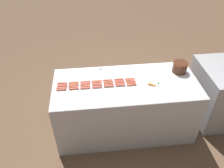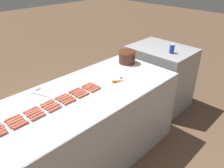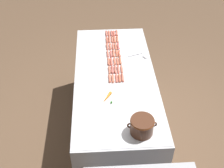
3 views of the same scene
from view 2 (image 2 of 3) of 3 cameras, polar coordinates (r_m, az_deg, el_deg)
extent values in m
plane|color=brown|center=(2.86, -5.46, -17.82)|extent=(20.00, 20.00, 0.00)
cube|color=#BCBCC1|center=(2.55, -5.93, -10.72)|extent=(0.92, 2.07, 0.91)
cube|color=silver|center=(2.29, -6.50, -1.79)|extent=(0.90, 2.03, 0.00)
cube|color=#A0A0A4|center=(3.61, 12.02, 1.88)|extent=(0.91, 0.70, 0.96)
cylinder|color=#CD6749|center=(2.05, -24.25, -7.94)|extent=(0.03, 0.12, 0.03)
sphere|color=#CD6749|center=(2.04, -25.67, -8.60)|extent=(0.03, 0.03, 0.03)
sphere|color=#CD6749|center=(2.07, -22.86, -7.29)|extent=(0.03, 0.03, 0.03)
cylinder|color=#C05951|center=(2.10, -20.15, -6.24)|extent=(0.03, 0.12, 0.03)
sphere|color=#C05951|center=(2.08, -21.59, -6.78)|extent=(0.03, 0.03, 0.03)
sphere|color=#C05951|center=(2.11, -18.72, -5.70)|extent=(0.03, 0.03, 0.03)
cylinder|color=#C86049|center=(2.15, -16.29, -4.56)|extent=(0.03, 0.12, 0.03)
sphere|color=#C86049|center=(2.14, -17.66, -5.09)|extent=(0.03, 0.03, 0.03)
sphere|color=#C86049|center=(2.17, -14.95, -4.04)|extent=(0.03, 0.03, 0.03)
cylinder|color=#C56347|center=(2.22, -12.99, -3.09)|extent=(0.03, 0.12, 0.03)
sphere|color=#C56347|center=(2.19, -14.22, -3.64)|extent=(0.03, 0.03, 0.03)
sphere|color=#C56347|center=(2.24, -11.78, -2.54)|extent=(0.03, 0.03, 0.03)
cylinder|color=#C7644E|center=(2.29, -9.65, -1.55)|extent=(0.03, 0.12, 0.03)
sphere|color=#C7644E|center=(2.27, -10.82, -2.06)|extent=(0.03, 0.03, 0.03)
sphere|color=#C7644E|center=(2.32, -8.51, -1.05)|extent=(0.03, 0.03, 0.03)
cylinder|color=#C4614C|center=(2.37, -6.58, -0.23)|extent=(0.03, 0.12, 0.03)
sphere|color=#C4614C|center=(2.34, -7.63, -0.74)|extent=(0.03, 0.03, 0.03)
sphere|color=#C4614C|center=(2.41, -5.56, 0.26)|extent=(0.03, 0.03, 0.03)
sphere|color=#C85C4B|center=(2.00, -26.27, -9.51)|extent=(0.03, 0.03, 0.03)
cylinder|color=#CC6549|center=(2.02, -23.68, -8.36)|extent=(0.03, 0.12, 0.03)
sphere|color=#CC6549|center=(2.01, -25.18, -8.97)|extent=(0.03, 0.03, 0.03)
sphere|color=#CC6549|center=(2.04, -22.21, -7.76)|extent=(0.03, 0.03, 0.03)
cylinder|color=#C9674B|center=(2.07, -19.62, -6.59)|extent=(0.03, 0.12, 0.03)
sphere|color=#C9674B|center=(2.06, -21.04, -7.18)|extent=(0.03, 0.03, 0.03)
sphere|color=#C9674B|center=(2.09, -18.22, -6.00)|extent=(0.03, 0.03, 0.03)
cylinder|color=#C46548|center=(2.13, -16.08, -4.99)|extent=(0.03, 0.12, 0.03)
sphere|color=#C46548|center=(2.11, -17.45, -5.55)|extent=(0.03, 0.03, 0.03)
sphere|color=#C46548|center=(2.15, -14.73, -4.44)|extent=(0.03, 0.03, 0.03)
cylinder|color=#C9674D|center=(2.19, -12.33, -3.34)|extent=(0.03, 0.12, 0.03)
sphere|color=#C9674D|center=(2.17, -13.59, -3.88)|extent=(0.03, 0.03, 0.03)
sphere|color=#C9674D|center=(2.22, -11.09, -2.80)|extent=(0.03, 0.03, 0.03)
cylinder|color=#C8604E|center=(2.27, -9.04, -1.90)|extent=(0.03, 0.12, 0.03)
sphere|color=#C8604E|center=(2.24, -10.22, -2.42)|extent=(0.03, 0.03, 0.03)
sphere|color=#C8604E|center=(2.29, -7.89, -1.39)|extent=(0.03, 0.03, 0.03)
cylinder|color=#C76448|center=(2.35, -6.01, -0.49)|extent=(0.03, 0.12, 0.03)
sphere|color=#C76448|center=(2.32, -7.12, -0.97)|extent=(0.03, 0.03, 0.03)
sphere|color=#C76448|center=(2.38, -4.92, -0.03)|extent=(0.03, 0.03, 0.03)
sphere|color=#C25D4F|center=(1.98, -26.11, -9.90)|extent=(0.03, 0.03, 0.03)
cylinder|color=#C0654E|center=(2.00, -23.43, -8.83)|extent=(0.03, 0.12, 0.03)
sphere|color=#C0654E|center=(1.98, -24.90, -9.51)|extent=(0.03, 0.03, 0.03)
sphere|color=#C0654E|center=(2.02, -22.00, -8.16)|extent=(0.03, 0.03, 0.03)
cylinder|color=#C46450|center=(2.04, -19.37, -7.06)|extent=(0.03, 0.12, 0.03)
sphere|color=#C46450|center=(2.03, -20.80, -7.68)|extent=(0.03, 0.03, 0.03)
sphere|color=#C46450|center=(2.06, -17.97, -6.45)|extent=(0.03, 0.03, 0.03)
cylinder|color=#CC664A|center=(2.10, -15.46, -5.38)|extent=(0.03, 0.12, 0.03)
sphere|color=#CC664A|center=(2.07, -16.74, -6.03)|extent=(0.03, 0.03, 0.03)
sphere|color=#CC664A|center=(2.12, -14.21, -4.75)|extent=(0.03, 0.03, 0.03)
cylinder|color=#C1644A|center=(2.17, -11.79, -3.70)|extent=(0.03, 0.12, 0.03)
sphere|color=#C1644A|center=(2.15, -13.10, -4.23)|extent=(0.03, 0.03, 0.03)
sphere|color=#C1644A|center=(2.19, -10.51, -3.18)|extent=(0.03, 0.03, 0.03)
cylinder|color=#CA6150|center=(2.24, -8.38, -2.19)|extent=(0.03, 0.12, 0.03)
sphere|color=#CA6150|center=(2.21, -9.51, -2.74)|extent=(0.03, 0.03, 0.03)
sphere|color=#CA6150|center=(2.27, -7.27, -1.64)|extent=(0.03, 0.03, 0.03)
cylinder|color=#CD604E|center=(2.33, -5.42, -0.76)|extent=(0.03, 0.12, 0.03)
sphere|color=#CD604E|center=(2.30, -6.52, -1.25)|extent=(0.03, 0.03, 0.03)
sphere|color=#CD604E|center=(2.36, -4.35, -0.27)|extent=(0.03, 0.03, 0.03)
sphere|color=#CB624B|center=(1.95, -25.78, -10.49)|extent=(0.03, 0.03, 0.03)
cylinder|color=#C6644C|center=(1.97, -23.00, -9.37)|extent=(0.03, 0.12, 0.03)
sphere|color=#C6644C|center=(1.96, -24.53, -10.01)|extent=(0.03, 0.03, 0.03)
sphere|color=#C6644C|center=(1.98, -21.49, -8.73)|extent=(0.03, 0.03, 0.03)
cylinder|color=#CD644B|center=(2.02, -18.78, -7.49)|extent=(0.03, 0.12, 0.03)
sphere|color=#CD644B|center=(2.00, -20.27, -8.08)|extent=(0.03, 0.03, 0.03)
sphere|color=#CD644B|center=(2.03, -17.31, -6.91)|extent=(0.03, 0.03, 0.03)
cylinder|color=#C05A50|center=(2.08, -14.82, -5.70)|extent=(0.03, 0.12, 0.03)
sphere|color=#C05A50|center=(2.06, -16.19, -6.29)|extent=(0.03, 0.03, 0.03)
sphere|color=#C05A50|center=(2.10, -13.47, -5.11)|extent=(0.03, 0.03, 0.03)
cylinder|color=#C85A48|center=(2.14, -11.14, -4.10)|extent=(0.03, 0.12, 0.03)
sphere|color=#C85A48|center=(2.12, -12.43, -4.67)|extent=(0.03, 0.03, 0.03)
sphere|color=#C85A48|center=(2.17, -9.88, -3.54)|extent=(0.03, 0.03, 0.03)
cylinder|color=#C85A4D|center=(2.22, -7.90, -2.54)|extent=(0.03, 0.12, 0.03)
sphere|color=#C85A4D|center=(2.19, -9.04, -3.11)|extent=(0.03, 0.03, 0.03)
sphere|color=#C85A4D|center=(2.25, -6.78, -1.99)|extent=(0.03, 0.03, 0.03)
cylinder|color=#BF6348|center=(2.30, -4.68, -1.09)|extent=(0.03, 0.12, 0.03)
sphere|color=#BF6348|center=(2.27, -5.81, -1.58)|extent=(0.03, 0.03, 0.03)
sphere|color=#BF6348|center=(2.33, -3.58, -0.61)|extent=(0.03, 0.03, 0.03)
sphere|color=#CB6150|center=(1.92, -25.40, -11.02)|extent=(0.03, 0.03, 0.03)
cylinder|color=#BF5F48|center=(1.94, -22.35, -9.73)|extent=(0.03, 0.12, 0.03)
sphere|color=#BF5F48|center=(1.93, -23.92, -10.35)|extent=(0.03, 0.03, 0.03)
sphere|color=#BF5F48|center=(1.96, -20.80, -9.10)|extent=(0.03, 0.03, 0.03)
cylinder|color=#C06551|center=(1.99, -18.35, -8.02)|extent=(0.03, 0.12, 0.03)
sphere|color=#C06551|center=(1.97, -19.86, -8.63)|extent=(0.03, 0.03, 0.03)
sphere|color=#C06551|center=(2.00, -16.87, -7.42)|extent=(0.03, 0.03, 0.03)
cylinder|color=#C76351|center=(2.04, -14.40, -6.22)|extent=(0.03, 0.12, 0.03)
sphere|color=#C76351|center=(2.02, -15.77, -6.84)|extent=(0.03, 0.03, 0.03)
sphere|color=#C76351|center=(2.07, -13.05, -5.60)|extent=(0.03, 0.03, 0.03)
cylinder|color=#C3634A|center=(2.12, -10.67, -4.45)|extent=(0.03, 0.12, 0.03)
sphere|color=#C3634A|center=(2.09, -11.90, -5.08)|extent=(0.03, 0.03, 0.03)
sphere|color=#C3634A|center=(2.14, -9.47, -3.84)|extent=(0.03, 0.03, 0.03)
cylinder|color=#C1674F|center=(2.20, -7.27, -2.84)|extent=(0.03, 0.12, 0.03)
sphere|color=#C1674F|center=(2.17, -8.47, -3.38)|extent=(0.03, 0.03, 0.03)
sphere|color=#C1674F|center=(2.22, -6.10, -2.30)|extent=(0.03, 0.03, 0.03)
cylinder|color=#CA664D|center=(2.28, -4.20, -1.45)|extent=(0.03, 0.12, 0.03)
sphere|color=#CA664D|center=(2.25, -5.34, -1.95)|extent=(0.03, 0.03, 0.03)
sphere|color=#CA664D|center=(2.31, -3.09, -0.96)|extent=(0.03, 0.03, 0.03)
cylinder|color=#472616|center=(2.90, 3.87, 6.94)|extent=(0.21, 0.21, 0.16)
torus|color=brown|center=(2.88, 3.91, 8.21)|extent=(0.22, 0.22, 0.03)
torus|color=#472616|center=(2.96, 2.30, 7.78)|extent=(0.06, 0.02, 0.06)
torus|color=#472616|center=(2.83, 5.52, 6.67)|extent=(0.06, 0.02, 0.06)
cylinder|color=#B7B7BC|center=(2.31, -18.03, -2.56)|extent=(0.21, 0.09, 0.01)
ellipsoid|color=#B7B7BC|center=(2.43, -18.55, -1.03)|extent=(0.07, 0.08, 0.02)
cone|color=orange|center=(2.43, 1.95, 0.84)|extent=(0.12, 0.16, 0.03)
sphere|color=#387F2D|center=(2.51, 2.35, 1.72)|extent=(0.02, 0.02, 0.02)
cylinder|color=#1938B2|center=(3.23, 15.09, 8.68)|extent=(0.07, 0.07, 0.12)
cylinder|color=silver|center=(3.21, 15.23, 9.73)|extent=(0.06, 0.06, 0.00)
camera|label=1|loc=(1.45, 113.46, 27.87)|focal=36.48mm
camera|label=3|loc=(4.09, 30.84, 38.47)|focal=46.04mm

